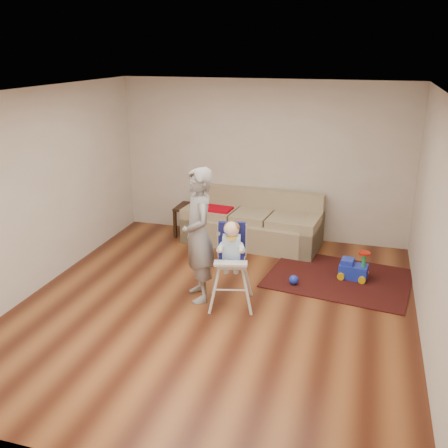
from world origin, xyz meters
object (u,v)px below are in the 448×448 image
(sofa, at_px, (252,219))
(toy_ball, at_px, (294,280))
(high_chair, at_px, (231,265))
(adult, at_px, (198,235))
(side_table, at_px, (192,220))
(ride_on_toy, at_px, (354,264))

(sofa, height_order, toy_ball, sofa)
(sofa, bearing_deg, high_chair, -77.82)
(sofa, bearing_deg, adult, -90.01)
(side_table, distance_m, ride_on_toy, 3.05)
(ride_on_toy, xyz_separation_m, toy_ball, (-0.80, -0.45, -0.15))
(ride_on_toy, bearing_deg, side_table, 167.17)
(side_table, xyz_separation_m, toy_ball, (2.07, -1.52, -0.18))
(side_table, distance_m, toy_ball, 2.57)
(sofa, relative_size, high_chair, 2.05)
(side_table, distance_m, adult, 2.49)
(side_table, relative_size, ride_on_toy, 1.23)
(high_chair, bearing_deg, adult, 158.99)
(ride_on_toy, relative_size, toy_ball, 3.21)
(side_table, distance_m, high_chair, 2.69)
(ride_on_toy, bearing_deg, high_chair, -133.01)
(toy_ball, distance_m, high_chair, 1.14)
(side_table, height_order, toy_ball, side_table)
(sofa, relative_size, toy_ball, 17.58)
(high_chair, bearing_deg, toy_ball, 34.61)
(toy_ball, distance_m, adult, 1.58)
(sofa, distance_m, ride_on_toy, 1.99)
(ride_on_toy, distance_m, adult, 2.37)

